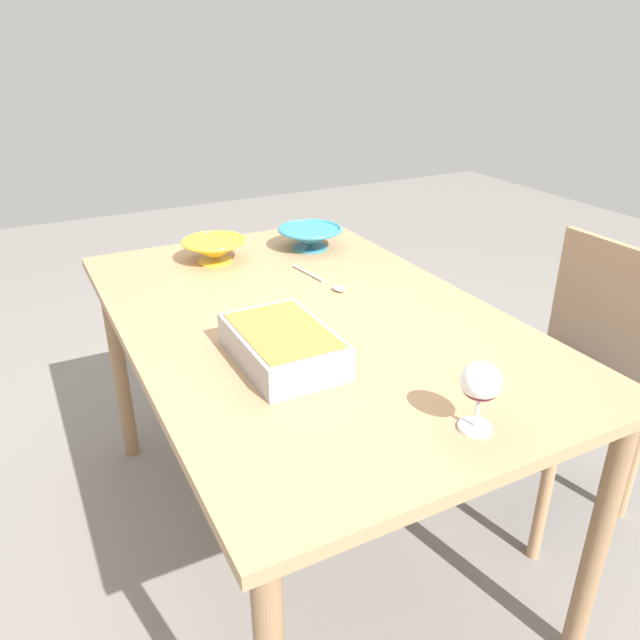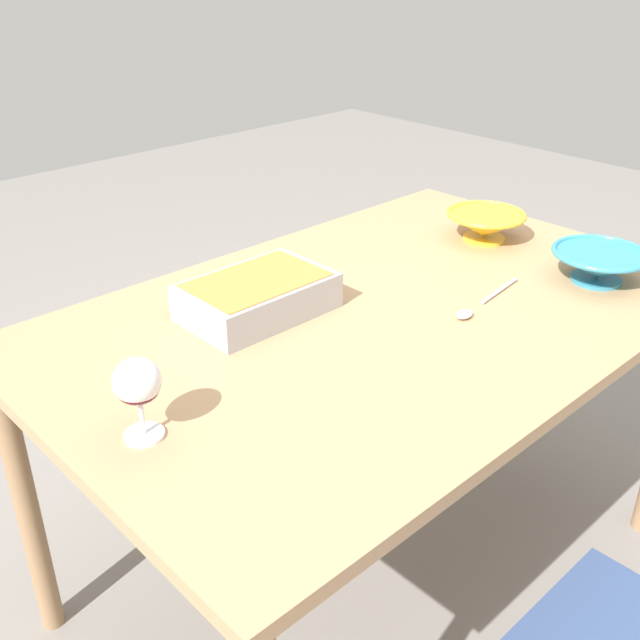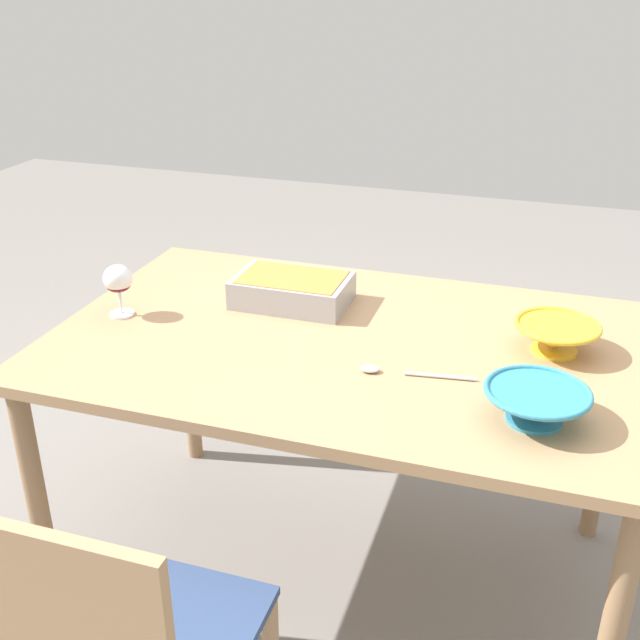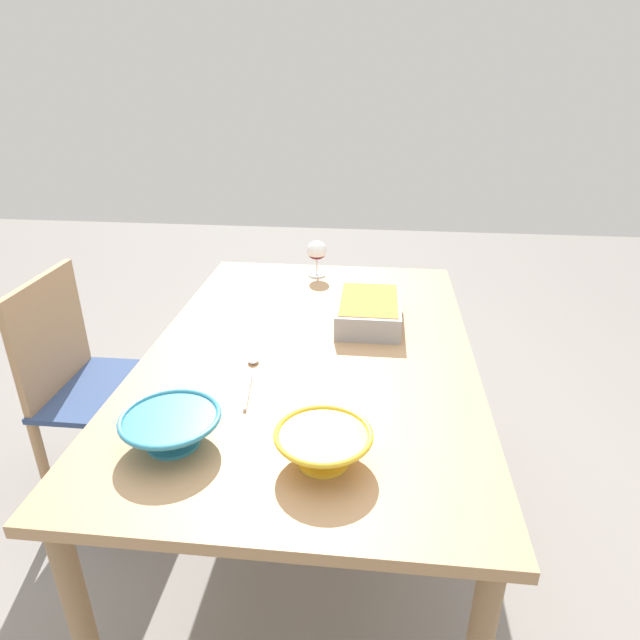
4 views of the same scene
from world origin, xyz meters
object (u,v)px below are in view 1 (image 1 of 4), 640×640
at_px(wine_glass, 481,385).
at_px(mixing_bowl, 310,237).
at_px(chair, 573,368).
at_px(small_bowl, 214,249).
at_px(serving_spoon, 327,283).
at_px(casserole_dish, 283,344).
at_px(dining_table, 308,340).

relative_size(wine_glass, mixing_bowl, 0.65).
height_order(chair, wine_glass, wine_glass).
height_order(chair, mixing_bowl, chair).
bearing_deg(small_bowl, mixing_bowl, -94.25).
height_order(wine_glass, serving_spoon, wine_glass).
bearing_deg(casserole_dish, small_bowl, -6.18).
height_order(small_bowl, serving_spoon, small_bowl).
height_order(dining_table, mixing_bowl, mixing_bowl).
bearing_deg(serving_spoon, chair, -117.02).
xyz_separation_m(casserole_dish, small_bowl, (0.69, -0.07, -0.00)).
relative_size(chair, serving_spoon, 3.32).
height_order(mixing_bowl, serving_spoon, mixing_bowl).
height_order(casserole_dish, serving_spoon, casserole_dish).
relative_size(dining_table, small_bowl, 7.15).
xyz_separation_m(dining_table, chair, (-0.20, -0.82, -0.20)).
xyz_separation_m(dining_table, casserole_dish, (-0.20, 0.16, 0.12)).
distance_m(mixing_bowl, serving_spoon, 0.33).
bearing_deg(casserole_dish, mixing_bowl, -31.13).
distance_m(chair, serving_spoon, 0.82).
relative_size(mixing_bowl, small_bowl, 1.07).
xyz_separation_m(dining_table, serving_spoon, (0.15, -0.14, 0.08)).
bearing_deg(chair, wine_glass, 117.66).
bearing_deg(chair, mixing_bowl, 41.29).
bearing_deg(wine_glass, casserole_dish, 27.65).
relative_size(mixing_bowl, serving_spoon, 0.83).
bearing_deg(dining_table, wine_glass, -175.38).
xyz_separation_m(dining_table, small_bowl, (0.49, 0.09, 0.12)).
height_order(chair, casserole_dish, chair).
distance_m(small_bowl, serving_spoon, 0.41).
distance_m(dining_table, casserole_dish, 0.28).
height_order(dining_table, serving_spoon, serving_spoon).
bearing_deg(chair, small_bowl, 52.95).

